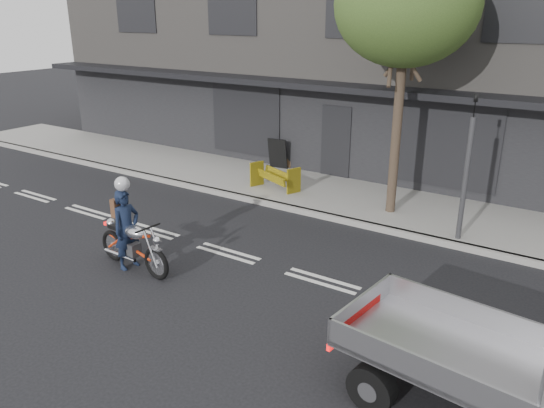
{
  "coord_description": "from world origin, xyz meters",
  "views": [
    {
      "loc": [
        6.77,
        -8.57,
        5.14
      ],
      "look_at": [
        0.86,
        0.5,
        1.2
      ],
      "focal_mm": 35.0,
      "sensor_mm": 36.0,
      "label": 1
    }
  ],
  "objects_px": {
    "traffic_light_pole": "(466,177)",
    "motorcycle": "(133,244)",
    "street_tree": "(407,6)",
    "construction_barrier": "(271,178)",
    "rider": "(127,229)",
    "sandwich_board": "(278,154)"
  },
  "relations": [
    {
      "from": "traffic_light_pole",
      "to": "construction_barrier",
      "type": "bearing_deg",
      "value": 174.71
    },
    {
      "from": "rider",
      "to": "sandwich_board",
      "type": "height_order",
      "value": "rider"
    },
    {
      "from": "traffic_light_pole",
      "to": "construction_barrier",
      "type": "xyz_separation_m",
      "value": [
        -5.57,
        0.52,
        -1.11
      ]
    },
    {
      "from": "street_tree",
      "to": "construction_barrier",
      "type": "xyz_separation_m",
      "value": [
        -3.57,
        -0.33,
        -4.74
      ]
    },
    {
      "from": "sandwich_board",
      "to": "street_tree",
      "type": "bearing_deg",
      "value": -27.96
    },
    {
      "from": "motorcycle",
      "to": "sandwich_board",
      "type": "relative_size",
      "value": 2.07
    },
    {
      "from": "motorcycle",
      "to": "street_tree",
      "type": "bearing_deg",
      "value": 65.01
    },
    {
      "from": "rider",
      "to": "sandwich_board",
      "type": "relative_size",
      "value": 1.67
    },
    {
      "from": "traffic_light_pole",
      "to": "motorcycle",
      "type": "height_order",
      "value": "traffic_light_pole"
    },
    {
      "from": "traffic_light_pole",
      "to": "motorcycle",
      "type": "distance_m",
      "value": 7.46
    },
    {
      "from": "traffic_light_pole",
      "to": "sandwich_board",
      "type": "xyz_separation_m",
      "value": [
        -6.71,
        2.65,
        -0.99
      ]
    },
    {
      "from": "motorcycle",
      "to": "rider",
      "type": "distance_m",
      "value": 0.33
    },
    {
      "from": "street_tree",
      "to": "construction_barrier",
      "type": "bearing_deg",
      "value": -174.65
    },
    {
      "from": "motorcycle",
      "to": "construction_barrier",
      "type": "height_order",
      "value": "motorcycle"
    },
    {
      "from": "street_tree",
      "to": "sandwich_board",
      "type": "xyz_separation_m",
      "value": [
        -4.71,
        1.8,
        -4.61
      ]
    },
    {
      "from": "construction_barrier",
      "to": "sandwich_board",
      "type": "relative_size",
      "value": 1.35
    },
    {
      "from": "traffic_light_pole",
      "to": "sandwich_board",
      "type": "relative_size",
      "value": 3.39
    },
    {
      "from": "traffic_light_pole",
      "to": "sandwich_board",
      "type": "distance_m",
      "value": 7.28
    },
    {
      "from": "street_tree",
      "to": "motorcycle",
      "type": "height_order",
      "value": "street_tree"
    },
    {
      "from": "sandwich_board",
      "to": "motorcycle",
      "type": "bearing_deg",
      "value": -87.37
    },
    {
      "from": "traffic_light_pole",
      "to": "construction_barrier",
      "type": "distance_m",
      "value": 5.7
    },
    {
      "from": "traffic_light_pole",
      "to": "motorcycle",
      "type": "relative_size",
      "value": 1.64
    }
  ]
}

